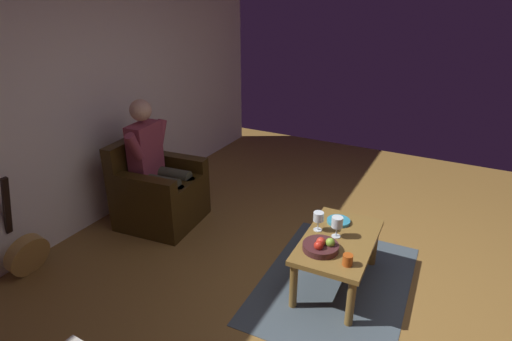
{
  "coord_description": "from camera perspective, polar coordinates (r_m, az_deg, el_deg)",
  "views": [
    {
      "loc": [
        2.64,
        0.39,
        2.22
      ],
      "look_at": [
        -0.31,
        -1.17,
        0.77
      ],
      "focal_mm": 29.25,
      "sensor_mm": 36.0,
      "label": 1
    }
  ],
  "objects": [
    {
      "name": "candle_jar",
      "position": [
        3.07,
        12.43,
        -11.86
      ],
      "size": [
        0.07,
        0.07,
        0.08
      ],
      "primitive_type": "cylinder",
      "color": "#AC4715",
      "rests_on": "coffee_table"
    },
    {
      "name": "ground_plane",
      "position": [
        3.47,
        15.54,
        -17.28
      ],
      "size": [
        6.82,
        6.82,
        0.0
      ],
      "primitive_type": "plane",
      "color": "brown"
    },
    {
      "name": "guitar",
      "position": [
        4.02,
        -28.98,
        -9.55
      ],
      "size": [
        0.36,
        0.32,
        1.01
      ],
      "color": "#A97F3D",
      "rests_on": "ground"
    },
    {
      "name": "wall_back",
      "position": [
        4.28,
        -23.1,
        10.14
      ],
      "size": [
        5.97,
        0.06,
        2.72
      ],
      "primitive_type": "cube",
      "color": "white",
      "rests_on": "ground"
    },
    {
      "name": "rug",
      "position": [
        3.6,
        10.73,
        -14.86
      ],
      "size": [
        1.64,
        1.18,
        0.01
      ],
      "primitive_type": "cube",
      "rotation": [
        0.0,
        0.0,
        0.03
      ],
      "color": "#3E4A52",
      "rests_on": "ground"
    },
    {
      "name": "coffee_table",
      "position": [
        3.4,
        11.19,
        -10.13
      ],
      "size": [
        0.92,
        0.56,
        0.43
      ],
      "rotation": [
        0.0,
        0.0,
        0.03
      ],
      "color": "brown",
      "rests_on": "ground"
    },
    {
      "name": "person_seated",
      "position": [
        4.2,
        -13.53,
        1.36
      ],
      "size": [
        0.62,
        0.6,
        1.28
      ],
      "rotation": [
        0.0,
        0.0,
        0.1
      ],
      "color": "#8A3645",
      "rests_on": "ground"
    },
    {
      "name": "armchair",
      "position": [
        4.35,
        -13.25,
        -3.03
      ],
      "size": [
        0.8,
        0.8,
        0.87
      ],
      "rotation": [
        0.0,
        0.0,
        0.1
      ],
      "color": "#32220B",
      "rests_on": "ground"
    },
    {
      "name": "wine_glass_near",
      "position": [
        3.32,
        11.03,
        -7.09
      ],
      "size": [
        0.09,
        0.09,
        0.17
      ],
      "color": "silver",
      "rests_on": "coffee_table"
    },
    {
      "name": "decorative_dish",
      "position": [
        3.57,
        11.22,
        -6.8
      ],
      "size": [
        0.19,
        0.19,
        0.02
      ],
      "primitive_type": "cylinder",
      "color": "teal",
      "rests_on": "coffee_table"
    },
    {
      "name": "fruit_bowl",
      "position": [
        3.19,
        8.91,
        -10.19
      ],
      "size": [
        0.27,
        0.27,
        0.11
      ],
      "color": "#401E1F",
      "rests_on": "coffee_table"
    },
    {
      "name": "wine_glass_far",
      "position": [
        3.38,
        8.54,
        -6.4
      ],
      "size": [
        0.08,
        0.08,
        0.16
      ],
      "color": "silver",
      "rests_on": "coffee_table"
    }
  ]
}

